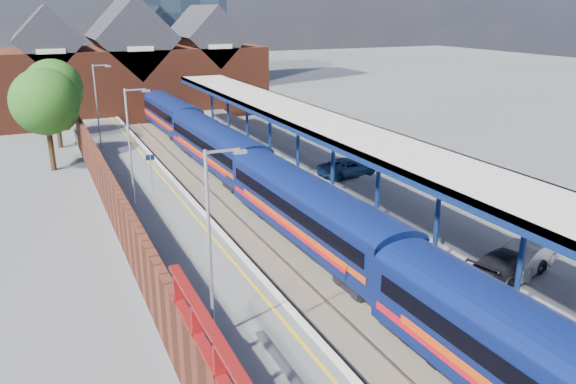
# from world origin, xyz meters

# --- Properties ---
(ground) EXTENTS (240.00, 240.00, 0.00)m
(ground) POSITION_xyz_m (0.00, 30.00, 0.00)
(ground) COLOR #5B5B5E
(ground) RESTS_ON ground
(ballast_bed) EXTENTS (6.00, 76.00, 0.06)m
(ballast_bed) POSITION_xyz_m (0.00, 20.00, 0.03)
(ballast_bed) COLOR #473D33
(ballast_bed) RESTS_ON ground
(rails) EXTENTS (4.51, 76.00, 0.14)m
(rails) POSITION_xyz_m (0.00, 20.00, 0.12)
(rails) COLOR slate
(rails) RESTS_ON ground
(left_platform) EXTENTS (5.00, 76.00, 1.00)m
(left_platform) POSITION_xyz_m (-5.50, 20.00, 0.50)
(left_platform) COLOR #565659
(left_platform) RESTS_ON ground
(right_platform) EXTENTS (6.00, 76.00, 1.00)m
(right_platform) POSITION_xyz_m (6.00, 20.00, 0.50)
(right_platform) COLOR #565659
(right_platform) RESTS_ON ground
(coping_left) EXTENTS (0.30, 76.00, 0.05)m
(coping_left) POSITION_xyz_m (-3.15, 20.00, 1.02)
(coping_left) COLOR silver
(coping_left) RESTS_ON left_platform
(coping_right) EXTENTS (0.30, 76.00, 0.05)m
(coping_right) POSITION_xyz_m (3.15, 20.00, 1.02)
(coping_right) COLOR silver
(coping_right) RESTS_ON right_platform
(yellow_line) EXTENTS (0.14, 76.00, 0.01)m
(yellow_line) POSITION_xyz_m (-3.75, 20.00, 1.01)
(yellow_line) COLOR yellow
(yellow_line) RESTS_ON left_platform
(train) EXTENTS (3.21, 65.96, 3.45)m
(train) POSITION_xyz_m (1.49, 22.28, 2.12)
(train) COLOR #0B174E
(train) RESTS_ON ground
(canopy) EXTENTS (4.50, 52.00, 4.48)m
(canopy) POSITION_xyz_m (5.48, 21.95, 5.25)
(canopy) COLOR navy
(canopy) RESTS_ON right_platform
(lamp_post_b) EXTENTS (1.48, 0.18, 7.00)m
(lamp_post_b) POSITION_xyz_m (-6.36, 6.00, 4.99)
(lamp_post_b) COLOR #A5A8AA
(lamp_post_b) RESTS_ON left_platform
(lamp_post_c) EXTENTS (1.48, 0.18, 7.00)m
(lamp_post_c) POSITION_xyz_m (-6.36, 22.00, 4.99)
(lamp_post_c) COLOR #A5A8AA
(lamp_post_c) RESTS_ON left_platform
(lamp_post_d) EXTENTS (1.48, 0.18, 7.00)m
(lamp_post_d) POSITION_xyz_m (-6.36, 38.00, 4.99)
(lamp_post_d) COLOR #A5A8AA
(lamp_post_d) RESTS_ON left_platform
(platform_sign) EXTENTS (0.55, 0.08, 2.50)m
(platform_sign) POSITION_xyz_m (-5.00, 24.00, 2.69)
(platform_sign) COLOR #A5A8AA
(platform_sign) RESTS_ON left_platform
(brick_wall) EXTENTS (0.35, 50.00, 3.86)m
(brick_wall) POSITION_xyz_m (-8.10, 13.54, 2.45)
(brick_wall) COLOR #5D2818
(brick_wall) RESTS_ON left_platform
(station_building) EXTENTS (30.00, 12.12, 13.78)m
(station_building) POSITION_xyz_m (0.00, 58.00, 5.45)
(station_building) COLOR #5D2818
(station_building) RESTS_ON ground
(tree_near) EXTENTS (5.20, 5.20, 8.10)m
(tree_near) POSITION_xyz_m (-10.35, 35.91, 5.35)
(tree_near) COLOR #382314
(tree_near) RESTS_ON ground
(tree_far) EXTENTS (5.20, 5.20, 8.10)m
(tree_far) POSITION_xyz_m (-9.35, 43.91, 5.35)
(tree_far) COLOR #382314
(tree_far) RESTS_ON ground
(parked_car_silver) EXTENTS (4.37, 2.76, 1.36)m
(parked_car_silver) POSITION_xyz_m (8.12, 5.40, 1.68)
(parked_car_silver) COLOR #999A9E
(parked_car_silver) RESTS_ON right_platform
(parked_car_dark) EXTENTS (4.81, 2.90, 1.30)m
(parked_car_dark) POSITION_xyz_m (6.77, 5.17, 1.65)
(parked_car_dark) COLOR black
(parked_car_dark) RESTS_ON right_platform
(parked_car_blue) EXTENTS (4.78, 2.73, 1.26)m
(parked_car_blue) POSITION_xyz_m (8.49, 21.98, 1.63)
(parked_car_blue) COLOR navy
(parked_car_blue) RESTS_ON right_platform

